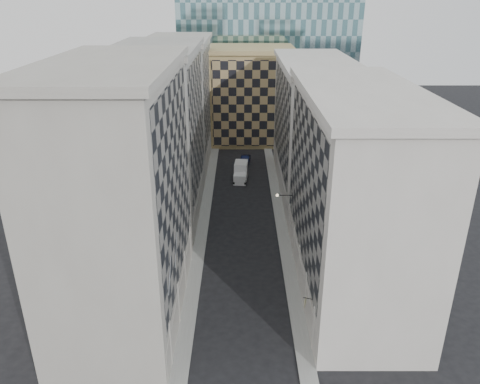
{
  "coord_description": "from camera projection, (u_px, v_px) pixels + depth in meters",
  "views": [
    {
      "loc": [
        -0.3,
        -27.56,
        28.76
      ],
      "look_at": [
        -0.29,
        12.04,
        11.77
      ],
      "focal_mm": 35.0,
      "sensor_mm": 36.0,
      "label": 1
    }
  ],
  "objects": [
    {
      "name": "shop_sign",
      "position": [
        305.0,
        302.0,
        40.8
      ],
      "size": [
        0.79,
        0.69,
        0.8
      ],
      "rotation": [
        0.0,
        0.0,
        -0.36
      ],
      "color": "black",
      "rests_on": "ground"
    },
    {
      "name": "dark_car",
      "position": [
        245.0,
        160.0,
        84.68
      ],
      "size": [
        2.1,
        4.52,
        1.43
      ],
      "primitive_type": "imported",
      "rotation": [
        0.0,
        0.0,
        -0.14
      ],
      "color": "#0E1434",
      "rests_on": "ground"
    },
    {
      "name": "bldg_left_c",
      "position": [
        180.0,
        102.0,
        82.94
      ],
      "size": [
        10.8,
        22.8,
        21.7
      ],
      "color": "#A19B91",
      "rests_on": "ground"
    },
    {
      "name": "bldg_right_a",
      "position": [
        352.0,
        194.0,
        46.38
      ],
      "size": [
        10.8,
        26.8,
        20.7
      ],
      "color": "beige",
      "rests_on": "ground"
    },
    {
      "name": "bldg_right_b",
      "position": [
        313.0,
        126.0,
        71.38
      ],
      "size": [
        10.8,
        28.8,
        19.7
      ],
      "color": "beige",
      "rests_on": "ground"
    },
    {
      "name": "church_tower",
      "position": [
        241.0,
        1.0,
        101.39
      ],
      "size": [
        7.2,
        7.2,
        51.5
      ],
      "color": "#322C26",
      "rests_on": "ground"
    },
    {
      "name": "sidewalk_east",
      "position": [
        280.0,
        219.0,
        64.21
      ],
      "size": [
        1.5,
        100.0,
        0.15
      ],
      "primitive_type": "cube",
      "color": "gray",
      "rests_on": "ground"
    },
    {
      "name": "tan_block",
      "position": [
        251.0,
        95.0,
        95.34
      ],
      "size": [
        16.8,
        14.8,
        18.8
      ],
      "color": "tan",
      "rests_on": "ground"
    },
    {
      "name": "bldg_left_a",
      "position": [
        123.0,
        196.0,
        42.11
      ],
      "size": [
        10.8,
        22.8,
        23.7
      ],
      "color": "#A19B91",
      "rests_on": "ground"
    },
    {
      "name": "flagpoles_left",
      "position": [
        173.0,
        262.0,
        39.02
      ],
      "size": [
        0.1,
        6.33,
        2.33
      ],
      "color": "gray",
      "rests_on": "ground"
    },
    {
      "name": "sidewalk_west",
      "position": [
        204.0,
        219.0,
        64.2
      ],
      "size": [
        1.5,
        100.0,
        0.15
      ],
      "primitive_type": "cube",
      "color": "gray",
      "rests_on": "ground"
    },
    {
      "name": "bldg_left_b",
      "position": [
        161.0,
        133.0,
        62.52
      ],
      "size": [
        10.8,
        22.8,
        22.7
      ],
      "color": "gray",
      "rests_on": "ground"
    },
    {
      "name": "bracket_lamp",
      "position": [
        279.0,
        195.0,
        56.28
      ],
      "size": [
        1.98,
        0.36,
        0.36
      ],
      "color": "black",
      "rests_on": "ground"
    },
    {
      "name": "box_truck",
      "position": [
        241.0,
        173.0,
        77.34
      ],
      "size": [
        2.49,
        5.28,
        2.82
      ],
      "rotation": [
        0.0,
        0.0,
        -0.08
      ],
      "color": "white",
      "rests_on": "ground"
    }
  ]
}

